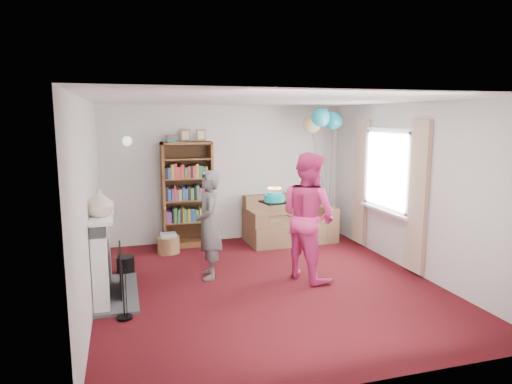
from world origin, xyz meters
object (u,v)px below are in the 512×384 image
object	(u,v)px
person_striped	(209,225)
person_magenta	(308,216)
birthday_cake	(274,198)
sofa	(289,223)
bookcase	(187,195)

from	to	relation	value
person_striped	person_magenta	size ratio (longest dim) A/B	0.86
birthday_cake	person_striped	bearing A→B (deg)	175.37
sofa	person_magenta	size ratio (longest dim) A/B	0.89
bookcase	person_striped	distance (m)	1.79
person_striped	bookcase	bearing A→B (deg)	-172.12
bookcase	person_magenta	bearing A→B (deg)	-57.47
person_magenta	person_striped	bearing A→B (deg)	50.02
person_magenta	birthday_cake	xyz separation A→B (m)	(-0.39, 0.34, 0.22)
person_striped	person_magenta	bearing A→B (deg)	78.56
sofa	birthday_cake	xyz separation A→B (m)	(-0.83, -1.62, 0.80)
bookcase	sofa	world-z (taller)	bookcase
birthday_cake	bookcase	bearing A→B (deg)	118.68
bookcase	sofa	distance (m)	1.96
person_striped	birthday_cake	size ratio (longest dim) A/B	4.41
bookcase	birthday_cake	xyz separation A→B (m)	(1.02, -1.86, 0.21)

